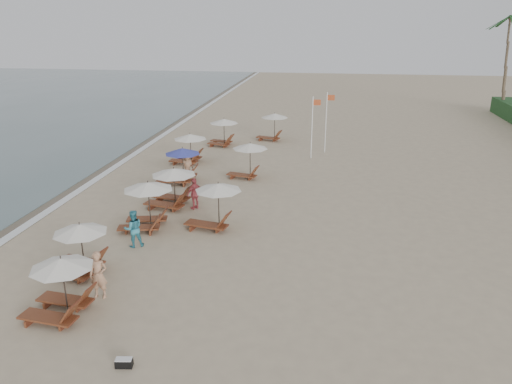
% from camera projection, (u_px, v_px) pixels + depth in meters
% --- Properties ---
extents(ground, '(160.00, 160.00, 0.00)m').
position_uv_depth(ground, '(238.00, 278.00, 19.21)').
color(ground, tan).
rests_on(ground, ground).
extents(wet_sand_band, '(3.20, 140.00, 0.01)m').
position_uv_depth(wet_sand_band, '(68.00, 184.00, 30.35)').
color(wet_sand_band, '#6B5E4C').
rests_on(wet_sand_band, ground).
extents(foam_line, '(0.50, 140.00, 0.02)m').
position_uv_depth(foam_line, '(88.00, 184.00, 30.16)').
color(foam_line, white).
rests_on(foam_line, ground).
extents(lounger_station_0, '(2.51, 2.07, 2.17)m').
position_uv_depth(lounger_station_0, '(58.00, 289.00, 16.48)').
color(lounger_station_0, brown).
rests_on(lounger_station_0, ground).
extents(lounger_station_1, '(2.47, 2.09, 2.10)m').
position_uv_depth(lounger_station_1, '(77.00, 249.00, 19.28)').
color(lounger_station_1, brown).
rests_on(lounger_station_1, ground).
extents(lounger_station_2, '(2.66, 2.35, 2.33)m').
position_uv_depth(lounger_station_2, '(145.00, 205.00, 23.47)').
color(lounger_station_2, brown).
rests_on(lounger_station_2, ground).
extents(lounger_station_3, '(2.81, 2.38, 2.10)m').
position_uv_depth(lounger_station_3, '(170.00, 188.00, 26.41)').
color(lounger_station_3, brown).
rests_on(lounger_station_3, ground).
extents(lounger_station_4, '(2.68, 2.16, 2.17)m').
position_uv_depth(lounger_station_4, '(179.00, 167.00, 30.32)').
color(lounger_station_4, brown).
rests_on(lounger_station_4, ground).
extents(lounger_station_5, '(2.63, 2.30, 2.05)m').
position_uv_depth(lounger_station_5, '(187.00, 148.00, 34.49)').
color(lounger_station_5, brown).
rests_on(lounger_station_5, ground).
extents(lounger_station_6, '(2.51, 2.28, 2.15)m').
position_uv_depth(lounger_station_6, '(222.00, 131.00, 39.25)').
color(lounger_station_6, brown).
rests_on(lounger_station_6, ground).
extents(inland_station_0, '(2.82, 2.24, 2.22)m').
position_uv_depth(inland_station_0, '(213.00, 203.00, 23.40)').
color(inland_station_0, brown).
rests_on(inland_station_0, ground).
extents(inland_station_1, '(2.67, 2.24, 2.22)m').
position_uv_depth(inland_station_1, '(247.00, 156.00, 31.01)').
color(inland_station_1, brown).
rests_on(inland_station_1, ground).
extents(inland_station_2, '(2.72, 2.24, 2.22)m').
position_uv_depth(inland_station_2, '(272.00, 124.00, 40.91)').
color(inland_station_2, brown).
rests_on(inland_station_2, ground).
extents(beachgoer_near, '(0.67, 0.46, 1.78)m').
position_uv_depth(beachgoer_near, '(98.00, 275.00, 17.65)').
color(beachgoer_near, tan).
rests_on(beachgoer_near, ground).
extents(beachgoer_mid_a, '(1.04, 0.97, 1.70)m').
position_uv_depth(beachgoer_mid_a, '(133.00, 229.00, 21.67)').
color(beachgoer_mid_a, teal).
rests_on(beachgoer_mid_a, ground).
extents(beachgoer_far_a, '(0.92, 1.05, 1.69)m').
position_uv_depth(beachgoer_far_a, '(195.00, 194.00, 26.05)').
color(beachgoer_far_a, '#C54E56').
rests_on(beachgoer_far_a, ground).
extents(beachgoer_far_b, '(0.94, 0.98, 1.69)m').
position_uv_depth(beachgoer_far_b, '(187.00, 166.00, 31.02)').
color(beachgoer_far_b, '#A07757').
rests_on(beachgoer_far_b, ground).
extents(duffel_bag, '(0.52, 0.32, 0.27)m').
position_uv_depth(duffel_bag, '(124.00, 363.00, 14.27)').
color(duffel_bag, black).
rests_on(duffel_bag, ground).
extents(flag_pole_near, '(0.60, 0.08, 4.43)m').
position_uv_depth(flag_pole_near, '(313.00, 125.00, 35.19)').
color(flag_pole_near, silver).
rests_on(flag_pole_near, ground).
extents(flag_pole_far, '(0.60, 0.08, 4.51)m').
position_uv_depth(flag_pole_far, '(327.00, 119.00, 36.80)').
color(flag_pole_far, silver).
rests_on(flag_pole_far, ground).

